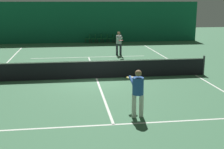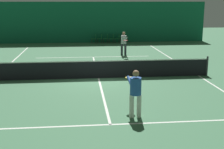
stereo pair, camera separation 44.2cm
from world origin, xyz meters
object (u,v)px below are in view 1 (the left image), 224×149
courtside_chair_4 (112,38)px  courtside_chair_5 (117,38)px  player_near (138,90)px  courtside_chair_0 (88,38)px  courtside_chair_1 (94,38)px  player_far (119,42)px  courtside_chair_2 (100,38)px  tennis_net (96,69)px  courtside_chair_3 (106,38)px

courtside_chair_4 → courtside_chair_5: size_ratio=1.00×
player_near → courtside_chair_0: (-0.47, 19.85, -0.51)m
courtside_chair_1 → courtside_chair_0: bearing=-90.0°
player_far → courtside_chair_2: player_far is taller
player_far → tennis_net: bearing=-18.0°
tennis_net → courtside_chair_5: size_ratio=14.29×
tennis_net → courtside_chair_0: (0.47, 14.07, -0.03)m
courtside_chair_2 → courtside_chair_4: same height
courtside_chair_0 → courtside_chair_5: (2.85, 0.00, 0.00)m
courtside_chair_0 → courtside_chair_5: same height
courtside_chair_5 → player_far: bearing=-8.0°
courtside_chair_5 → courtside_chair_1: bearing=-90.0°
player_near → courtside_chair_4: 19.94m
courtside_chair_3 → courtside_chair_5: 1.14m
player_near → player_far: bearing=-9.6°
courtside_chair_0 → courtside_chair_1: bearing=90.0°
player_far → courtside_chair_2: size_ratio=2.08×
courtside_chair_0 → courtside_chair_3: 1.71m
player_far → courtside_chair_5: (0.99, 7.01, -0.53)m
player_near → courtside_chair_1: (0.10, 19.85, -0.51)m
player_far → courtside_chair_0: 7.28m
courtside_chair_3 → courtside_chair_4: 0.57m
courtside_chair_0 → courtside_chair_4: same height
courtside_chair_0 → courtside_chair_1: 0.57m
player_far → courtside_chair_2: bearing=-173.8°
courtside_chair_1 → courtside_chair_3: 1.14m
courtside_chair_3 → courtside_chair_4: size_ratio=1.00×
player_near → player_far: 12.91m
courtside_chair_0 → courtside_chair_3: size_ratio=1.00×
courtside_chair_1 → courtside_chair_2: bearing=90.0°
player_far → courtside_chair_1: bearing=-169.2°
player_far → courtside_chair_3: bearing=-178.4°
player_near → courtside_chair_1: 19.85m
player_near → courtside_chair_4: bearing=-8.6°
courtside_chair_2 → courtside_chair_1: bearing=-90.0°
tennis_net → courtside_chair_4: (2.75, 14.07, -0.03)m
courtside_chair_0 → courtside_chair_5: 2.85m
courtside_chair_3 → player_near: bearing=-3.6°
player_far → courtside_chair_0: bearing=-164.8°
courtside_chair_2 → courtside_chair_3: size_ratio=1.00×
courtside_chair_3 → courtside_chair_0: bearing=-90.0°
player_far → courtside_chair_0: size_ratio=2.08×
player_near → courtside_chair_0: player_near is taller
player_far → courtside_chair_3: 7.03m
courtside_chair_0 → courtside_chair_3: bearing=90.0°
tennis_net → courtside_chair_4: size_ratio=14.29×
player_near → courtside_chair_0: 19.86m
courtside_chair_4 → courtside_chair_3: bearing=-90.0°
courtside_chair_1 → player_near: bearing=-0.3°
player_near → courtside_chair_5: size_ratio=2.03×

